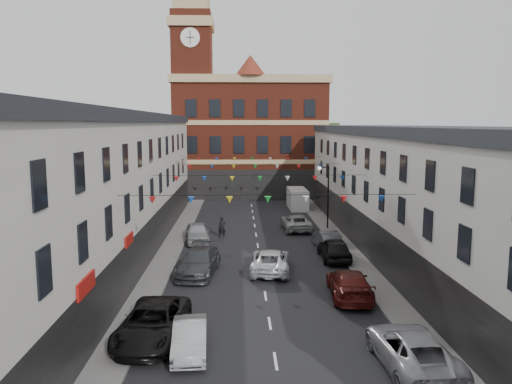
{
  "coord_description": "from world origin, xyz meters",
  "views": [
    {
      "loc": [
        -1.49,
        -31.73,
        9.91
      ],
      "look_at": [
        -0.15,
        7.7,
        4.47
      ],
      "focal_mm": 35.0,
      "sensor_mm": 36.0,
      "label": 1
    }
  ],
  "objects": [
    {
      "name": "terrace_left",
      "position": [
        -11.78,
        1.0,
        5.35
      ],
      "size": [
        8.4,
        56.0,
        10.7
      ],
      "color": "beige",
      "rests_on": "ground"
    },
    {
      "name": "car_left_b",
      "position": [
        -3.67,
        -11.09,
        0.68
      ],
      "size": [
        1.69,
        4.22,
        1.36
      ],
      "primitive_type": "imported",
      "rotation": [
        0.0,
        0.0,
        0.06
      ],
      "color": "#A0A4A7",
      "rests_on": "ground"
    },
    {
      "name": "white_van",
      "position": [
        5.31,
        25.62,
        1.16
      ],
      "size": [
        2.07,
        5.28,
        2.33
      ],
      "primitive_type": "cube",
      "rotation": [
        0.0,
        0.0,
        0.01
      ],
      "color": "silver",
      "rests_on": "ground"
    },
    {
      "name": "pavement_left",
      "position": [
        -6.9,
        2.0,
        0.07
      ],
      "size": [
        1.8,
        64.0,
        0.15
      ],
      "primitive_type": "cube",
      "color": "#605E5B",
      "rests_on": "ground"
    },
    {
      "name": "terrace_right",
      "position": [
        11.78,
        1.0,
        4.85
      ],
      "size": [
        8.4,
        56.0,
        9.7
      ],
      "color": "beige",
      "rests_on": "ground"
    },
    {
      "name": "distant_hill",
      "position": [
        -4.0,
        62.0,
        5.0
      ],
      "size": [
        40.0,
        14.0,
        10.0
      ],
      "primitive_type": "cube",
      "color": "#334E24",
      "rests_on": "ground"
    },
    {
      "name": "clock_tower",
      "position": [
        -7.5,
        35.0,
        14.93
      ],
      "size": [
        5.6,
        5.6,
        30.0
      ],
      "color": "maroon",
      "rests_on": "ground"
    },
    {
      "name": "moving_car",
      "position": [
        0.57,
        0.75,
        0.76
      ],
      "size": [
        3.01,
        5.67,
        1.52
      ],
      "primitive_type": "imported",
      "rotation": [
        0.0,
        0.0,
        3.05
      ],
      "color": "silver",
      "rests_on": "ground"
    },
    {
      "name": "car_right_f",
      "position": [
        3.83,
        13.87,
        0.75
      ],
      "size": [
        2.71,
        5.47,
        1.49
      ],
      "primitive_type": "imported",
      "rotation": [
        0.0,
        0.0,
        3.19
      ],
      "color": "#9C9FA1",
      "rests_on": "ground"
    },
    {
      "name": "car_right_e",
      "position": [
        5.5,
        6.92,
        0.73
      ],
      "size": [
        1.94,
        4.54,
        1.46
      ],
      "primitive_type": "imported",
      "rotation": [
        0.0,
        0.0,
        3.23
      ],
      "color": "#494B50",
      "rests_on": "ground"
    },
    {
      "name": "car_right_c",
      "position": [
        4.8,
        -4.39,
        0.79
      ],
      "size": [
        2.6,
        5.62,
        1.59
      ],
      "primitive_type": "imported",
      "rotation": [
        0.0,
        0.0,
        3.07
      ],
      "color": "#4F120F",
      "rests_on": "ground"
    },
    {
      "name": "ground",
      "position": [
        0.0,
        0.0,
        0.0
      ],
      "size": [
        160.0,
        160.0,
        0.0
      ],
      "primitive_type": "plane",
      "color": "black",
      "rests_on": "ground"
    },
    {
      "name": "street_lamp",
      "position": [
        6.55,
        14.0,
        3.9
      ],
      "size": [
        1.1,
        0.36,
        6.0
      ],
      "color": "black",
      "rests_on": "ground"
    },
    {
      "name": "car_left_c",
      "position": [
        -5.5,
        -9.76,
        0.82
      ],
      "size": [
        3.23,
        6.14,
        1.65
      ],
      "primitive_type": "imported",
      "rotation": [
        0.0,
        0.0,
        -0.09
      ],
      "color": "black",
      "rests_on": "ground"
    },
    {
      "name": "car_left_e",
      "position": [
        -5.04,
        9.39,
        0.81
      ],
      "size": [
        2.51,
        4.96,
        1.62
      ],
      "primitive_type": "imported",
      "rotation": [
        0.0,
        0.0,
        0.13
      ],
      "color": "#9C9FA4",
      "rests_on": "ground"
    },
    {
      "name": "car_right_d",
      "position": [
        5.43,
        3.47,
        0.83
      ],
      "size": [
        1.99,
        4.87,
        1.66
      ],
      "primitive_type": "imported",
      "rotation": [
        0.0,
        0.0,
        3.13
      ],
      "color": "black",
      "rests_on": "ground"
    },
    {
      "name": "car_right_b",
      "position": [
        5.5,
        -12.75,
        0.8
      ],
      "size": [
        2.85,
        5.83,
        1.59
      ],
      "primitive_type": "imported",
      "rotation": [
        0.0,
        0.0,
        3.18
      ],
      "color": "#999AA0",
      "rests_on": "ground"
    },
    {
      "name": "civic_building",
      "position": [
        0.0,
        37.95,
        8.14
      ],
      "size": [
        20.6,
        13.3,
        18.5
      ],
      "color": "maroon",
      "rests_on": "ground"
    },
    {
      "name": "pavement_right",
      "position": [
        6.9,
        2.0,
        0.07
      ],
      "size": [
        1.8,
        64.0,
        0.15
      ],
      "primitive_type": "cube",
      "color": "#605E5B",
      "rests_on": "ground"
    },
    {
      "name": "pedestrian",
      "position": [
        -3.0,
        10.81,
        0.93
      ],
      "size": [
        0.7,
        0.49,
        1.86
      ],
      "primitive_type": "imported",
      "rotation": [
        0.0,
        0.0,
        -0.06
      ],
      "color": "black",
      "rests_on": "ground"
    },
    {
      "name": "car_left_d",
      "position": [
        -4.21,
        0.37,
        0.83
      ],
      "size": [
        3.01,
        5.94,
        1.65
      ],
      "primitive_type": "imported",
      "rotation": [
        0.0,
        0.0,
        -0.13
      ],
      "color": "#393D40",
      "rests_on": "ground"
    }
  ]
}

